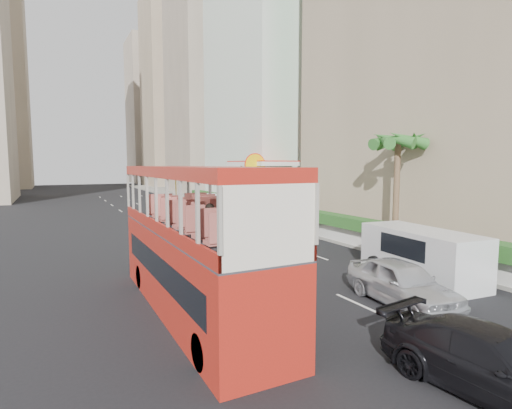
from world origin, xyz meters
TOP-DOWN VIEW (x-y plane):
  - ground_plane at (0.00, 0.00)m, footprint 200.00×200.00m
  - double_decker_bus at (-6.00, 0.00)m, footprint 2.50×11.00m
  - car_silver_lane_a at (-2.19, 6.89)m, footprint 1.91×4.02m
  - car_silver_lane_b at (0.98, -2.86)m, footprint 2.50×5.04m
  - car_black at (-1.72, -7.99)m, footprint 2.72×5.33m
  - van_asset at (1.29, 13.84)m, footprint 2.37×4.64m
  - minibus_near at (1.03, 11.82)m, footprint 2.59×5.65m
  - minibus_far at (4.06, 12.66)m, footprint 3.10×6.33m
  - panel_van_near at (4.26, -0.92)m, footprint 2.74×5.80m
  - panel_van_far at (4.18, 25.38)m, footprint 2.70×5.26m
  - sidewalk at (9.00, 25.00)m, footprint 6.00×120.00m
  - kerb_wall at (6.20, 14.00)m, footprint 0.30×44.00m
  - hedge at (6.20, 14.00)m, footprint 1.10×44.00m
  - palm_tree at (7.80, 4.00)m, footprint 0.36×0.36m
  - shell_station at (10.00, 23.00)m, footprint 6.50×8.00m
  - tower_mid at (18.00, 58.00)m, footprint 16.00×16.00m
  - tower_far_a at (17.00, 82.00)m, footprint 14.00×14.00m
  - tower_far_b at (17.00, 104.00)m, footprint 14.00×14.00m

SIDE VIEW (x-z plane):
  - ground_plane at x=0.00m, z-range 0.00..0.00m
  - car_silver_lane_a at x=-2.19m, z-range -0.64..0.64m
  - car_silver_lane_b at x=0.98m, z-range -0.83..0.83m
  - car_black at x=-1.72m, z-range -0.74..0.74m
  - van_asset at x=1.29m, z-range -0.63..0.63m
  - sidewalk at x=9.00m, z-range 0.00..0.18m
  - kerb_wall at x=6.20m, z-range 0.18..1.18m
  - panel_van_far at x=4.18m, z-range 0.00..2.01m
  - panel_van_near at x=4.26m, z-range 0.00..2.25m
  - minibus_near at x=1.03m, z-range 0.00..2.41m
  - minibus_far at x=4.06m, z-range 0.00..2.69m
  - hedge at x=6.20m, z-range 1.18..1.88m
  - double_decker_bus at x=-6.00m, z-range 0.00..5.06m
  - shell_station at x=10.00m, z-range 0.00..5.50m
  - palm_tree at x=7.80m, z-range 0.18..6.58m
  - tower_far_b at x=17.00m, z-range 0.00..40.00m
  - tower_far_a at x=17.00m, z-range 0.00..44.00m
  - tower_mid at x=18.00m, z-range 0.00..50.00m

